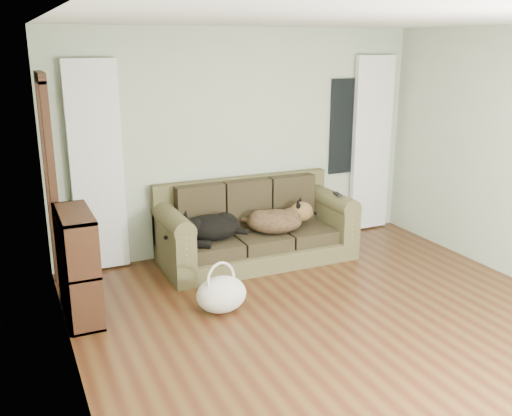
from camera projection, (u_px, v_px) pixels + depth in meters
name	position (u px, v px, depth m)	size (l,w,h in m)	color
floor	(355.00, 335.00, 4.91)	(5.00, 5.00, 0.00)	#401F10
ceiling	(373.00, 18.00, 4.18)	(5.00, 5.00, 0.00)	white
wall_back	(242.00, 142.00, 6.73)	(4.50, 0.04, 2.60)	#AFB9A3
wall_left	(70.00, 225.00, 3.65)	(0.04, 5.00, 2.60)	#AFB9A3
curtain_left	(97.00, 168.00, 6.03)	(0.55, 0.08, 2.25)	white
curtain_right	(371.00, 144.00, 7.41)	(0.55, 0.08, 2.25)	white
window_pane	(347.00, 126.00, 7.25)	(0.50, 0.03, 1.20)	black
door_casing	(51.00, 190.00, 5.54)	(0.07, 0.60, 2.10)	black
sofa	(257.00, 223.00, 6.49)	(2.19, 0.94, 0.89)	#403D2B
dog_black_lab	(208.00, 228.00, 6.20)	(0.66, 0.46, 0.28)	black
dog_shepherd	(278.00, 220.00, 6.47)	(0.66, 0.47, 0.29)	black
tv_remote	(338.00, 194.00, 6.63)	(0.05, 0.18, 0.02)	black
tote_bag	(222.00, 296.00, 5.30)	(0.48, 0.37, 0.35)	silver
bookshelf	(78.00, 265.00, 5.13)	(0.30, 0.80, 1.00)	black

